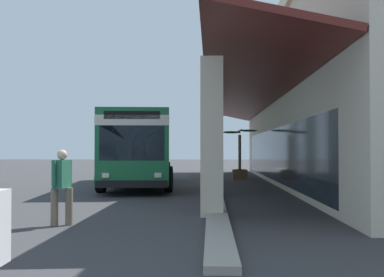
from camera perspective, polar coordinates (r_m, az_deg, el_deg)
ground at (r=24.24m, az=14.47°, el=-5.09°), size 120.00×120.00×0.00m
curb_strip at (r=23.76m, az=2.51°, el=-5.07°), size 34.48×0.50×0.12m
transit_bus at (r=22.82m, az=-6.02°, el=-0.71°), size 11.40×3.62×3.34m
pedestrian at (r=11.09m, az=-14.62°, el=-4.96°), size 0.64×0.44×1.62m
potted_palm at (r=27.58m, az=5.47°, el=-3.14°), size 2.04×1.95×2.77m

